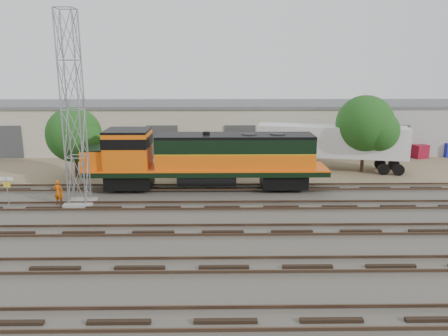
{
  "coord_description": "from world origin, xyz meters",
  "views": [
    {
      "loc": [
        -0.26,
        -26.62,
        9.47
      ],
      "look_at": [
        0.17,
        4.0,
        2.2
      ],
      "focal_mm": 35.0,
      "sensor_mm": 36.0,
      "label": 1
    }
  ],
  "objects_px": {
    "locomotive": "(202,158)",
    "signal_tower": "(73,113)",
    "semi_trailer": "(334,142)",
    "worker": "(58,192)"
  },
  "relations": [
    {
      "from": "locomotive",
      "to": "signal_tower",
      "type": "height_order",
      "value": "signal_tower"
    },
    {
      "from": "locomotive",
      "to": "semi_trailer",
      "type": "height_order",
      "value": "locomotive"
    },
    {
      "from": "worker",
      "to": "semi_trailer",
      "type": "xyz_separation_m",
      "value": [
        21.68,
        9.89,
        1.69
      ]
    },
    {
      "from": "worker",
      "to": "locomotive",
      "type": "bearing_deg",
      "value": -159.76
    },
    {
      "from": "semi_trailer",
      "to": "signal_tower",
      "type": "bearing_deg",
      "value": -142.19
    },
    {
      "from": "semi_trailer",
      "to": "locomotive",
      "type": "bearing_deg",
      "value": -139.7
    },
    {
      "from": "locomotive",
      "to": "semi_trailer",
      "type": "distance_m",
      "value": 13.44
    },
    {
      "from": "locomotive",
      "to": "worker",
      "type": "relative_size",
      "value": 10.59
    },
    {
      "from": "locomotive",
      "to": "signal_tower",
      "type": "relative_size",
      "value": 1.43
    },
    {
      "from": "locomotive",
      "to": "signal_tower",
      "type": "bearing_deg",
      "value": -157.72
    }
  ]
}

